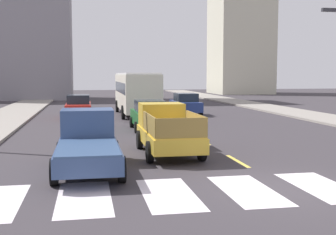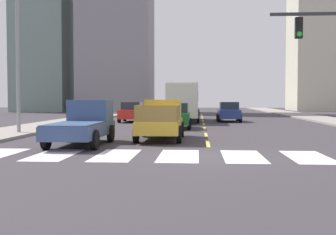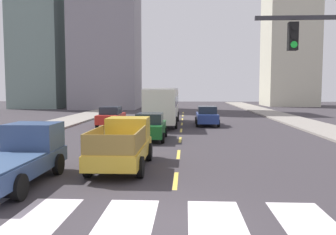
{
  "view_description": "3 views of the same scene",
  "coord_description": "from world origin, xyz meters",
  "px_view_note": "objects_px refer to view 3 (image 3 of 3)",
  "views": [
    {
      "loc": [
        -5.48,
        -11.49,
        3.22
      ],
      "look_at": [
        -1.1,
        12.39,
        0.84
      ],
      "focal_mm": 47.38,
      "sensor_mm": 36.0,
      "label": 1
    },
    {
      "loc": [
        -0.45,
        -15.07,
        2.03
      ],
      "look_at": [
        -2.27,
        11.01,
        0.86
      ],
      "focal_mm": 46.02,
      "sensor_mm": 36.0,
      "label": 2
    },
    {
      "loc": [
        0.35,
        -8.28,
        3.28
      ],
      "look_at": [
        -0.74,
        13.12,
        1.5
      ],
      "focal_mm": 37.44,
      "sensor_mm": 36.0,
      "label": 3
    }
  ],
  "objects_px": {
    "pickup_dark": "(20,156)",
    "sedan_mid": "(207,116)",
    "city_bus": "(163,103)",
    "pickup_stakebed": "(123,144)",
    "sedan_near_right": "(111,117)",
    "sedan_near_left": "(150,127)"
  },
  "relations": [
    {
      "from": "city_bus",
      "to": "sedan_near_left",
      "type": "height_order",
      "value": "city_bus"
    },
    {
      "from": "city_bus",
      "to": "pickup_dark",
      "type": "bearing_deg",
      "value": -101.29
    },
    {
      "from": "pickup_dark",
      "to": "city_bus",
      "type": "bearing_deg",
      "value": 75.89
    },
    {
      "from": "pickup_stakebed",
      "to": "sedan_mid",
      "type": "height_order",
      "value": "pickup_stakebed"
    },
    {
      "from": "pickup_stakebed",
      "to": "sedan_near_left",
      "type": "bearing_deg",
      "value": 89.31
    },
    {
      "from": "city_bus",
      "to": "sedan_near_left",
      "type": "relative_size",
      "value": 2.45
    },
    {
      "from": "pickup_dark",
      "to": "city_bus",
      "type": "xyz_separation_m",
      "value": [
        3.78,
        19.51,
        1.03
      ]
    },
    {
      "from": "sedan_near_right",
      "to": "sedan_near_left",
      "type": "xyz_separation_m",
      "value": [
        4.18,
        -7.78,
        0.0
      ]
    },
    {
      "from": "city_bus",
      "to": "sedan_near_right",
      "type": "bearing_deg",
      "value": -161.73
    },
    {
      "from": "sedan_near_left",
      "to": "pickup_dark",
      "type": "bearing_deg",
      "value": -109.12
    },
    {
      "from": "city_bus",
      "to": "sedan_mid",
      "type": "bearing_deg",
      "value": -4.64
    },
    {
      "from": "pickup_stakebed",
      "to": "city_bus",
      "type": "xyz_separation_m",
      "value": [
        0.59,
        16.78,
        1.02
      ]
    },
    {
      "from": "sedan_mid",
      "to": "sedan_near_right",
      "type": "height_order",
      "value": "same"
    },
    {
      "from": "pickup_dark",
      "to": "sedan_mid",
      "type": "bearing_deg",
      "value": 65.01
    },
    {
      "from": "sedan_mid",
      "to": "sedan_near_right",
      "type": "bearing_deg",
      "value": -171.8
    },
    {
      "from": "sedan_near_right",
      "to": "city_bus",
      "type": "bearing_deg",
      "value": 17.26
    },
    {
      "from": "pickup_dark",
      "to": "city_bus",
      "type": "relative_size",
      "value": 0.48
    },
    {
      "from": "city_bus",
      "to": "sedan_near_right",
      "type": "height_order",
      "value": "city_bus"
    },
    {
      "from": "sedan_mid",
      "to": "sedan_near_left",
      "type": "height_order",
      "value": "same"
    },
    {
      "from": "pickup_stakebed",
      "to": "sedan_near_right",
      "type": "xyz_separation_m",
      "value": [
        -3.81,
        15.3,
        -0.08
      ]
    },
    {
      "from": "pickup_stakebed",
      "to": "sedan_near_left",
      "type": "distance_m",
      "value": 7.53
    },
    {
      "from": "city_bus",
      "to": "sedan_near_right",
      "type": "relative_size",
      "value": 2.45
    }
  ]
}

